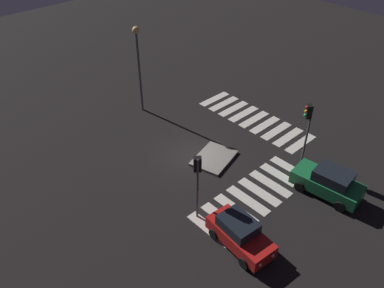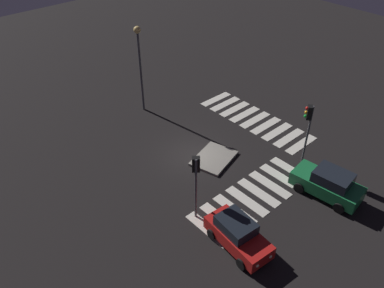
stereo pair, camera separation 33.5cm
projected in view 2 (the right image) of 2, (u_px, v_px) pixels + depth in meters
name	position (u px, v px, depth m)	size (l,w,h in m)	color
ground_plane	(192.00, 155.00, 28.49)	(80.00, 80.00, 0.00)	black
traffic_island	(214.00, 158.00, 28.03)	(3.67, 3.12, 0.18)	gray
car_red	(238.00, 234.00, 21.43)	(2.22, 4.20, 1.77)	red
car_green	(328.00, 184.00, 24.61)	(2.47, 4.58, 1.93)	#196B38
traffic_light_south	(196.00, 173.00, 21.76)	(0.54, 0.53, 4.44)	#47474C
traffic_light_east	(308.00, 121.00, 25.61)	(0.54, 0.53, 4.72)	#47474C
street_lamp	(139.00, 55.00, 30.64)	(0.56, 0.56, 7.31)	#47474C
crosswalk_near	(253.00, 197.00, 24.99)	(8.75, 3.20, 0.02)	silver
crosswalk_side	(255.00, 120.00, 32.26)	(3.20, 9.90, 0.02)	silver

